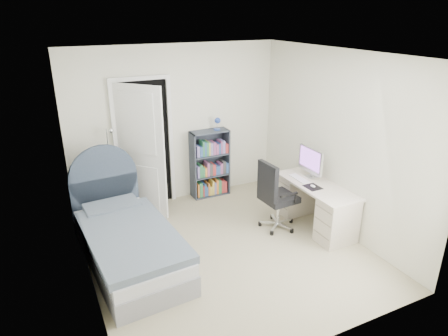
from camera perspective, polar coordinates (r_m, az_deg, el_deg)
name	(u,v)px	position (r m, az deg, el deg)	size (l,w,h in m)	color
room_shell	(227,161)	(4.81, 0.41, 0.97)	(3.50, 3.70, 2.60)	gray
door	(142,148)	(6.09, -11.67, 2.83)	(0.92, 0.64, 2.06)	black
bed	(127,240)	(5.18, -13.66, -9.97)	(1.10, 2.11, 1.26)	gray
nightstand	(89,199)	(6.20, -18.68, -4.27)	(0.37, 0.37, 0.55)	#DCB887
floor_lamp	(113,181)	(6.22, -15.55, -1.74)	(0.20, 0.20, 1.39)	silver
bookcase	(210,166)	(6.68, -1.97, 0.30)	(0.63, 0.27, 1.34)	#39404D
desk	(315,203)	(5.91, 12.86, -4.91)	(0.54, 1.35, 1.11)	beige
office_chair	(274,193)	(5.65, 7.20, -3.55)	(0.53, 0.54, 1.02)	silver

